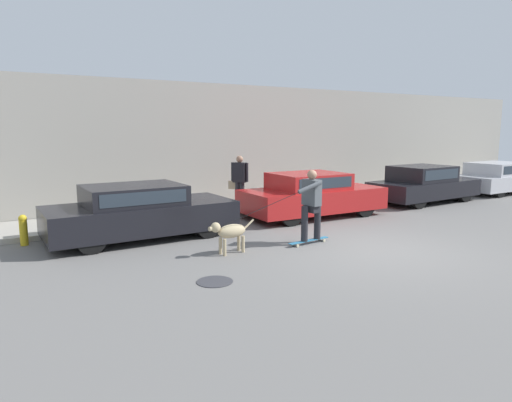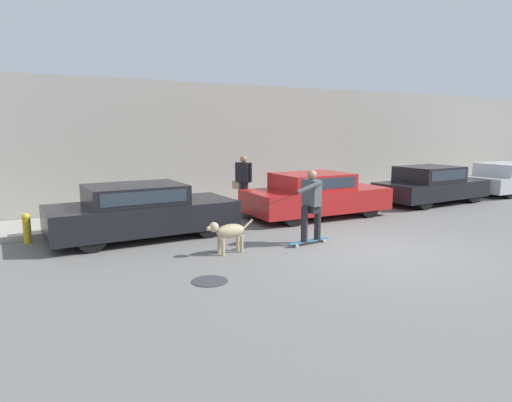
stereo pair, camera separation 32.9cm
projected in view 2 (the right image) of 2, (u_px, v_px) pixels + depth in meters
The scene contains 12 objects.
ground_plane at pixel (375, 251), 9.65m from camera, with size 36.00×36.00×0.00m, color slate.
back_wall at pixel (228, 145), 15.31m from camera, with size 32.00×0.30×4.01m.
sidewalk_curb at pixel (246, 208), 14.54m from camera, with size 30.00×2.17×0.13m.
parked_car_0 at pixel (141, 212), 10.78m from camera, with size 4.30×1.83×1.27m.
parked_car_1 at pixel (315, 196), 13.30m from camera, with size 4.26×1.99×1.29m.
parked_car_2 at pixel (431, 185), 15.75m from camera, with size 4.16×1.85×1.29m.
parked_car_3 at pixel (509, 179), 17.99m from camera, with size 3.94×1.83×1.22m.
dog at pixel (228, 232), 9.41m from camera, with size 1.11×0.35×0.70m.
skateboarder at pixel (311, 203), 10.10m from camera, with size 2.81×0.62×1.67m.
pedestrian_with_bag at pixel (243, 180), 13.80m from camera, with size 0.44×0.58×1.63m.
manhole_cover at pixel (210, 281), 7.74m from camera, with size 0.62×0.62×0.01m.
fire_hydrant at pixel (27, 228), 10.24m from camera, with size 0.18×0.18×0.69m.
Camera 2 is at (-6.85, -6.86, 2.57)m, focal length 32.00 mm.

